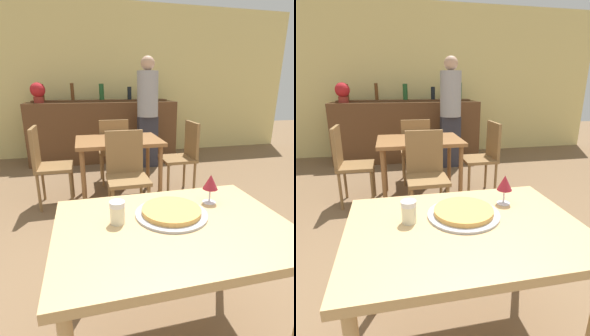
% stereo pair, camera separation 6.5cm
% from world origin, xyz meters
% --- Properties ---
extents(wall_back, '(8.00, 0.05, 2.80)m').
position_xyz_m(wall_back, '(0.00, 4.32, 1.40)').
color(wall_back, '#EAD684').
rests_on(wall_back, ground_plane).
extents(dining_table_near, '(1.07, 0.76, 0.73)m').
position_xyz_m(dining_table_near, '(0.00, 0.00, 0.65)').
color(dining_table_near, tan).
rests_on(dining_table_near, ground_plane).
extents(dining_table_far, '(0.97, 0.72, 0.74)m').
position_xyz_m(dining_table_far, '(0.02, 1.99, 0.65)').
color(dining_table_far, brown).
rests_on(dining_table_far, ground_plane).
extents(bar_counter, '(2.60, 0.56, 1.06)m').
position_xyz_m(bar_counter, '(0.00, 3.82, 0.53)').
color(bar_counter, brown).
rests_on(bar_counter, ground_plane).
extents(bar_back_shelf, '(2.39, 0.24, 0.33)m').
position_xyz_m(bar_back_shelf, '(0.02, 3.96, 1.12)').
color(bar_back_shelf, brown).
rests_on(bar_back_shelf, bar_counter).
extents(chair_far_side_front, '(0.40, 0.40, 0.91)m').
position_xyz_m(chair_far_side_front, '(0.02, 1.47, 0.53)').
color(chair_far_side_front, olive).
rests_on(chair_far_side_front, ground_plane).
extents(chair_far_side_back, '(0.40, 0.40, 0.91)m').
position_xyz_m(chair_far_side_back, '(0.02, 2.52, 0.53)').
color(chair_far_side_back, olive).
rests_on(chair_far_side_back, ground_plane).
extents(chair_far_side_left, '(0.40, 0.40, 0.91)m').
position_xyz_m(chair_far_side_left, '(-0.80, 1.99, 0.53)').
color(chair_far_side_left, olive).
rests_on(chair_far_side_left, ground_plane).
extents(chair_far_side_right, '(0.40, 0.40, 0.91)m').
position_xyz_m(chair_far_side_right, '(0.84, 1.99, 0.53)').
color(chair_far_side_right, olive).
rests_on(chair_far_side_right, ground_plane).
extents(pizza_tray, '(0.35, 0.35, 0.04)m').
position_xyz_m(pizza_tray, '(0.02, 0.09, 0.75)').
color(pizza_tray, '#A3A3A8').
rests_on(pizza_tray, dining_table_near).
extents(cheese_shaker, '(0.07, 0.07, 0.11)m').
position_xyz_m(cheese_shaker, '(-0.25, 0.07, 0.79)').
color(cheese_shaker, beige).
rests_on(cheese_shaker, dining_table_near).
extents(person_standing, '(0.34, 0.34, 1.78)m').
position_xyz_m(person_standing, '(0.68, 3.24, 0.97)').
color(person_standing, '#2D2D38').
rests_on(person_standing, ground_plane).
extents(wine_glass, '(0.08, 0.08, 0.16)m').
position_xyz_m(wine_glass, '(0.26, 0.18, 0.85)').
color(wine_glass, silver).
rests_on(wine_glass, dining_table_near).
extents(potted_plant, '(0.24, 0.24, 0.33)m').
position_xyz_m(potted_plant, '(-1.05, 3.77, 1.24)').
color(potted_plant, maroon).
rests_on(potted_plant, bar_counter).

